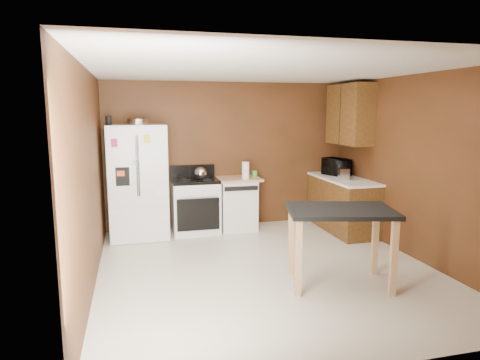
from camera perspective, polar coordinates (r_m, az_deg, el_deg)
name	(u,v)px	position (r m, az deg, el deg)	size (l,w,h in m)	color
floor	(267,269)	(5.63, 3.58, -11.76)	(4.50, 4.50, 0.00)	beige
ceiling	(269,69)	(5.27, 3.86, 14.50)	(4.50, 4.50, 0.00)	white
wall_back	(228,155)	(7.47, -1.58, 3.36)	(4.20, 4.20, 0.00)	#582B17
wall_front	(361,216)	(3.28, 15.86, -4.63)	(4.20, 4.20, 0.00)	#582B17
wall_left	(89,180)	(5.08, -19.46, 0.05)	(4.50, 4.50, 0.00)	#582B17
wall_right	(415,168)	(6.27, 22.31, 1.54)	(4.50, 4.50, 0.00)	#582B17
roasting_pan	(139,122)	(6.89, -13.36, 7.59)	(0.36, 0.36, 0.09)	silver
pen_cup	(109,121)	(6.76, -17.12, 7.58)	(0.09, 0.09, 0.13)	black
kettle	(201,173)	(7.02, -5.28, 0.91)	(0.20, 0.20, 0.20)	silver
paper_towel	(246,170)	(7.11, 0.75, 1.28)	(0.12, 0.12, 0.28)	white
green_canister	(255,174)	(7.35, 1.97, 0.85)	(0.09, 0.09, 0.10)	green
toaster	(343,174)	(7.22, 13.62, 0.83)	(0.15, 0.25, 0.18)	silver
microwave	(336,168)	(7.63, 12.73, 1.63)	(0.48, 0.33, 0.27)	black
refrigerator	(138,182)	(6.95, -13.42, -0.23)	(0.90, 0.80, 1.80)	white
gas_range	(195,205)	(7.16, -5.99, -3.33)	(0.76, 0.68, 1.10)	white
dishwasher	(237,203)	(7.32, -0.42, -3.08)	(0.78, 0.63, 0.89)	white
right_cabinets	(344,177)	(7.42, 13.76, 0.40)	(0.63, 1.58, 2.45)	brown
island	(340,221)	(5.06, 13.23, -5.30)	(1.35, 1.06, 0.91)	black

